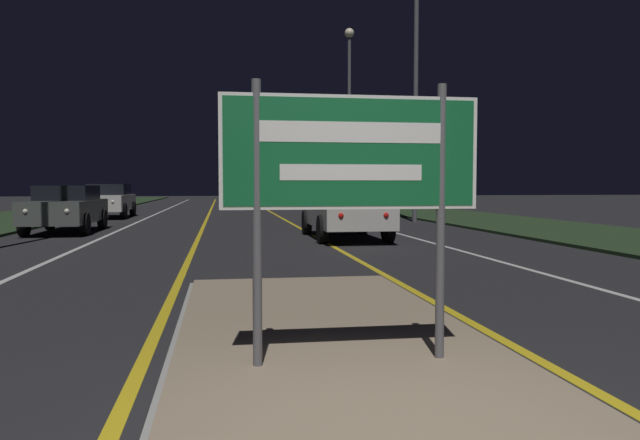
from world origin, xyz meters
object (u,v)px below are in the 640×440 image
Objects in this scene: car_approaching_0 at (66,208)px; streetlight_right_near at (416,47)px; streetlight_right_far at (349,95)px; car_approaching_1 at (109,200)px; car_receding_1 at (364,199)px; car_receding_0 at (345,211)px; highway_sign at (351,166)px.

streetlight_right_near is at bearing 16.68° from car_approaching_0.
streetlight_right_far is at bearing 51.13° from car_approaching_0.
car_approaching_1 is (-0.25, 8.63, 0.03)m from car_approaching_0.
car_receding_1 is (-0.18, -4.60, -5.71)m from streetlight_right_far.
car_receding_1 is 1.06× the size of car_approaching_0.
car_approaching_0 is at bearing -139.22° from car_receding_1.
car_receding_0 is 13.95m from car_receding_1.
streetlight_right_far is at bearing 26.41° from car_approaching_1.
car_receding_1 is at bearing 95.03° from streetlight_right_near.
car_receding_0 is (-4.21, -7.11, -6.02)m from streetlight_right_near.
car_approaching_0 is at bearing 156.41° from car_receding_0.
streetlight_right_far is 19.33m from car_receding_0.
car_receding_0 is 1.07× the size of car_approaching_1.
car_receding_1 is 15.30m from car_approaching_0.
car_receding_1 is (-0.56, 6.36, -6.02)m from streetlight_right_near.
highway_sign reaches higher than car_approaching_0.
streetlight_right_far is 7.34m from car_receding_1.
car_approaching_0 is at bearing -163.32° from streetlight_right_near.
streetlight_right_near is 10.22m from car_receding_0.
car_receding_1 is at bearing 40.78° from car_approaching_0.
streetlight_right_near is at bearing -21.94° from car_approaching_1.
streetlight_right_far reaches higher than highway_sign.
car_receding_0 is (-3.83, -18.07, -5.71)m from streetlight_right_far.
car_receding_1 is at bearing 76.77° from highway_sign.
car_receding_1 is (5.95, 25.30, -0.83)m from highway_sign.
streetlight_right_near is 14.04m from car_approaching_0.
car_approaching_0 is (-11.59, -10.00, -0.00)m from car_receding_1.
car_approaching_1 is at bearing 124.09° from car_receding_0.
highway_sign is at bearing -101.58° from streetlight_right_far.
car_approaching_1 is (-12.02, -5.97, -5.68)m from streetlight_right_far.
car_receding_1 reaches higher than car_receding_0.
car_approaching_1 is (-5.89, 23.94, -0.80)m from highway_sign.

